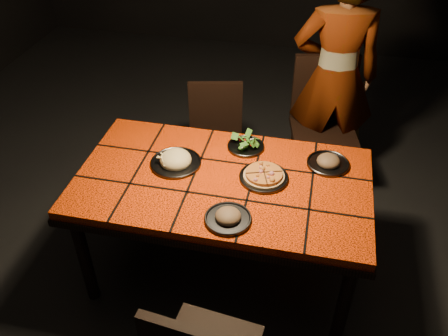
% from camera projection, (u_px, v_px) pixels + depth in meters
% --- Properties ---
extents(room_shell, '(6.04, 7.04, 3.08)m').
position_uv_depth(room_shell, '(222.00, 49.00, 2.12)').
color(room_shell, black).
rests_on(room_shell, ground).
extents(dining_table, '(1.62, 0.92, 0.75)m').
position_uv_depth(dining_table, '(223.00, 189.00, 2.64)').
color(dining_table, '#FF3F08').
rests_on(dining_table, ground).
extents(chair_far_left, '(0.46, 0.46, 0.84)m').
position_uv_depth(chair_far_left, '(216.00, 134.00, 3.40)').
color(chair_far_left, black).
rests_on(chair_far_left, ground).
extents(chair_far_right, '(0.53, 0.53, 1.00)m').
position_uv_depth(chair_far_right, '(323.00, 117.00, 3.42)').
color(chair_far_right, black).
rests_on(chair_far_right, ground).
extents(diner, '(0.67, 0.49, 1.69)m').
position_uv_depth(diner, '(335.00, 77.00, 3.31)').
color(diner, brown).
rests_on(diner, ground).
extents(plate_pizza, '(0.28, 0.28, 0.04)m').
position_uv_depth(plate_pizza, '(264.00, 176.00, 2.57)').
color(plate_pizza, '#323236').
rests_on(plate_pizza, dining_table).
extents(plate_pasta, '(0.29, 0.29, 0.09)m').
position_uv_depth(plate_pasta, '(176.00, 161.00, 2.67)').
color(plate_pasta, '#323236').
rests_on(plate_pasta, dining_table).
extents(plate_salad, '(0.22, 0.22, 0.07)m').
position_uv_depth(plate_salad, '(246.00, 144.00, 2.80)').
color(plate_salad, '#323236').
rests_on(plate_salad, dining_table).
extents(plate_mushroom_a, '(0.24, 0.24, 0.08)m').
position_uv_depth(plate_mushroom_a, '(228.00, 217.00, 2.32)').
color(plate_mushroom_a, '#323236').
rests_on(plate_mushroom_a, dining_table).
extents(plate_mushroom_b, '(0.24, 0.24, 0.08)m').
position_uv_depth(plate_mushroom_b, '(328.00, 162.00, 2.67)').
color(plate_mushroom_b, '#323236').
rests_on(plate_mushroom_b, dining_table).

